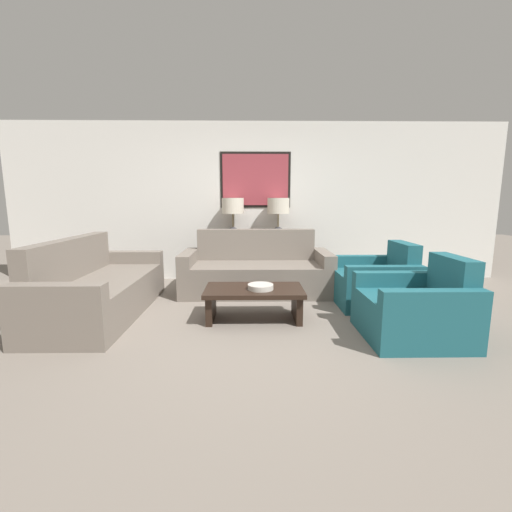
{
  "coord_description": "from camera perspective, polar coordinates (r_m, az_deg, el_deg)",
  "views": [
    {
      "loc": [
        -0.08,
        -3.48,
        1.37
      ],
      "look_at": [
        -0.01,
        0.89,
        0.65
      ],
      "focal_mm": 24.0,
      "sensor_mm": 36.0,
      "label": 1
    }
  ],
  "objects": [
    {
      "name": "coffee_table",
      "position": [
        3.95,
        -0.33,
        -6.75
      ],
      "size": [
        1.12,
        0.62,
        0.37
      ],
      "color": "black",
      "rests_on": "ground_plane"
    },
    {
      "name": "armchair_near_camera",
      "position": [
        3.79,
        25.02,
        -8.18
      ],
      "size": [
        0.94,
        0.91,
        0.82
      ],
      "color": "#1E5B66",
      "rests_on": "ground_plane"
    },
    {
      "name": "ground_plane",
      "position": [
        3.74,
        0.43,
        -12.13
      ],
      "size": [
        20.0,
        20.0,
        0.0
      ],
      "primitive_type": "plane",
      "color": "slate"
    },
    {
      "name": "table_lamp_left",
      "position": [
        5.67,
        -3.88,
        7.7
      ],
      "size": [
        0.36,
        0.36,
        0.67
      ],
      "color": "#333338",
      "rests_on": "console_table"
    },
    {
      "name": "couch_by_back_wall",
      "position": [
        5.11,
        0.04,
        -2.71
      ],
      "size": [
        2.17,
        0.91,
        0.92
      ],
      "color": "slate",
      "rests_on": "ground_plane"
    },
    {
      "name": "console_table",
      "position": [
        5.75,
        -0.07,
        -0.71
      ],
      "size": [
        1.31,
        0.39,
        0.73
      ],
      "color": "#332319",
      "rests_on": "ground_plane"
    },
    {
      "name": "armchair_near_back_wall",
      "position": [
        4.77,
        19.28,
        -4.34
      ],
      "size": [
        0.94,
        0.91,
        0.82
      ],
      "color": "#1E5B66",
      "rests_on": "ground_plane"
    },
    {
      "name": "couch_by_side",
      "position": [
        4.54,
        -24.73,
        -5.1
      ],
      "size": [
        0.91,
        2.17,
        0.92
      ],
      "color": "slate",
      "rests_on": "ground_plane"
    },
    {
      "name": "decorative_bowl",
      "position": [
        3.87,
        0.77,
        -5.16
      ],
      "size": [
        0.29,
        0.29,
        0.06
      ],
      "color": "beige",
      "rests_on": "coffee_table"
    },
    {
      "name": "table_lamp_right",
      "position": [
        5.68,
        3.74,
        7.71
      ],
      "size": [
        0.36,
        0.36,
        0.67
      ],
      "color": "#333338",
      "rests_on": "console_table"
    },
    {
      "name": "back_wall",
      "position": [
        5.93,
        -0.11,
        8.97
      ],
      "size": [
        8.4,
        0.12,
        2.65
      ],
      "color": "silver",
      "rests_on": "ground_plane"
    }
  ]
}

